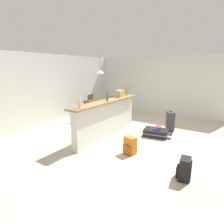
{
  "coord_description": "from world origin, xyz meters",
  "views": [
    {
      "loc": [
        -4.89,
        -2.59,
        2.0
      ],
      "look_at": [
        -0.29,
        0.42,
        0.69
      ],
      "focal_mm": 29.48,
      "sensor_mm": 36.0,
      "label": 1
    }
  ],
  "objects_px": {
    "bottle_white": "(80,102)",
    "backpack_black": "(184,169)",
    "book_stack": "(157,128)",
    "dining_chair_near_partition": "(112,107)",
    "grocery_bag": "(120,94)",
    "bottle_amber": "(127,91)",
    "suitcase_upright_charcoal": "(170,121)",
    "bottle_green": "(107,96)",
    "suitcase_flat_black": "(156,133)",
    "backpack_orange": "(130,146)",
    "dining_table": "(100,103)",
    "dining_chair_far_side": "(89,104)",
    "pendant_lamp": "(100,71)"
  },
  "relations": [
    {
      "from": "bottle_white",
      "to": "backpack_black",
      "type": "bearing_deg",
      "value": -87.56
    },
    {
      "from": "backpack_black",
      "to": "book_stack",
      "type": "relative_size",
      "value": 1.38
    },
    {
      "from": "dining_chair_near_partition",
      "to": "bottle_white",
      "type": "bearing_deg",
      "value": -162.34
    },
    {
      "from": "grocery_bag",
      "to": "backpack_black",
      "type": "distance_m",
      "value": 3.27
    },
    {
      "from": "bottle_amber",
      "to": "suitcase_upright_charcoal",
      "type": "height_order",
      "value": "bottle_amber"
    },
    {
      "from": "bottle_amber",
      "to": "backpack_black",
      "type": "height_order",
      "value": "bottle_amber"
    },
    {
      "from": "bottle_white",
      "to": "bottle_green",
      "type": "xyz_separation_m",
      "value": [
        1.17,
        0.01,
        0.01
      ]
    },
    {
      "from": "dining_chair_near_partition",
      "to": "suitcase_upright_charcoal",
      "type": "height_order",
      "value": "dining_chair_near_partition"
    },
    {
      "from": "bottle_green",
      "to": "suitcase_flat_black",
      "type": "distance_m",
      "value": 1.83
    },
    {
      "from": "grocery_bag",
      "to": "backpack_orange",
      "type": "relative_size",
      "value": 0.62
    },
    {
      "from": "bottle_green",
      "to": "book_stack",
      "type": "height_order",
      "value": "bottle_green"
    },
    {
      "from": "book_stack",
      "to": "dining_table",
      "type": "bearing_deg",
      "value": 75.05
    },
    {
      "from": "backpack_black",
      "to": "bottle_green",
      "type": "bearing_deg",
      "value": 66.36
    },
    {
      "from": "bottle_amber",
      "to": "backpack_orange",
      "type": "height_order",
      "value": "bottle_amber"
    },
    {
      "from": "dining_chair_far_side",
      "to": "pendant_lamp",
      "type": "distance_m",
      "value": 1.48
    },
    {
      "from": "suitcase_upright_charcoal",
      "to": "backpack_black",
      "type": "distance_m",
      "value": 2.82
    },
    {
      "from": "bottle_white",
      "to": "dining_chair_near_partition",
      "type": "xyz_separation_m",
      "value": [
        2.71,
        0.86,
        -0.7
      ]
    },
    {
      "from": "bottle_green",
      "to": "book_stack",
      "type": "relative_size",
      "value": 0.92
    },
    {
      "from": "bottle_green",
      "to": "suitcase_upright_charcoal",
      "type": "height_order",
      "value": "bottle_green"
    },
    {
      "from": "pendant_lamp",
      "to": "backpack_orange",
      "type": "height_order",
      "value": "pendant_lamp"
    },
    {
      "from": "bottle_amber",
      "to": "suitcase_flat_black",
      "type": "distance_m",
      "value": 1.77
    },
    {
      "from": "suitcase_upright_charcoal",
      "to": "backpack_black",
      "type": "height_order",
      "value": "suitcase_upright_charcoal"
    },
    {
      "from": "backpack_black",
      "to": "dining_table",
      "type": "bearing_deg",
      "value": 56.28
    },
    {
      "from": "grocery_bag",
      "to": "dining_table",
      "type": "relative_size",
      "value": 0.24
    },
    {
      "from": "bottle_green",
      "to": "grocery_bag",
      "type": "distance_m",
      "value": 0.81
    },
    {
      "from": "pendant_lamp",
      "to": "backpack_orange",
      "type": "xyz_separation_m",
      "value": [
        -2.28,
        -2.56,
        -1.67
      ]
    },
    {
      "from": "grocery_bag",
      "to": "backpack_orange",
      "type": "height_order",
      "value": "grocery_bag"
    },
    {
      "from": "bottle_amber",
      "to": "backpack_black",
      "type": "distance_m",
      "value": 3.57
    },
    {
      "from": "grocery_bag",
      "to": "dining_table",
      "type": "height_order",
      "value": "grocery_bag"
    },
    {
      "from": "grocery_bag",
      "to": "suitcase_upright_charcoal",
      "type": "xyz_separation_m",
      "value": [
        0.75,
        -1.47,
        -0.86
      ]
    },
    {
      "from": "dining_chair_far_side",
      "to": "backpack_black",
      "type": "xyz_separation_m",
      "value": [
        -2.6,
        -4.46,
        -0.31
      ]
    },
    {
      "from": "dining_table",
      "to": "dining_chair_far_side",
      "type": "height_order",
      "value": "dining_chair_far_side"
    },
    {
      "from": "dining_table",
      "to": "dining_chair_near_partition",
      "type": "bearing_deg",
      "value": -88.02
    },
    {
      "from": "backpack_orange",
      "to": "suitcase_upright_charcoal",
      "type": "distance_m",
      "value": 2.26
    },
    {
      "from": "dining_table",
      "to": "pendant_lamp",
      "type": "bearing_deg",
      "value": 7.56
    },
    {
      "from": "dining_chair_far_side",
      "to": "suitcase_upright_charcoal",
      "type": "height_order",
      "value": "dining_chair_far_side"
    },
    {
      "from": "bottle_white",
      "to": "backpack_black",
      "type": "distance_m",
      "value": 2.62
    },
    {
      "from": "grocery_bag",
      "to": "pendant_lamp",
      "type": "relative_size",
      "value": 0.35
    },
    {
      "from": "suitcase_flat_black",
      "to": "backpack_black",
      "type": "relative_size",
      "value": 2.08
    },
    {
      "from": "dining_table",
      "to": "dining_chair_near_partition",
      "type": "distance_m",
      "value": 0.6
    },
    {
      "from": "pendant_lamp",
      "to": "bottle_white",
      "type": "bearing_deg",
      "value": -152.17
    },
    {
      "from": "bottle_green",
      "to": "dining_chair_near_partition",
      "type": "distance_m",
      "value": 1.89
    },
    {
      "from": "bottle_green",
      "to": "grocery_bag",
      "type": "bearing_deg",
      "value": 4.43
    },
    {
      "from": "dining_chair_far_side",
      "to": "book_stack",
      "type": "relative_size",
      "value": 3.05
    },
    {
      "from": "dining_table",
      "to": "bottle_amber",
      "type": "bearing_deg",
      "value": -99.84
    },
    {
      "from": "bottle_white",
      "to": "bottle_amber",
      "type": "distance_m",
      "value": 2.45
    },
    {
      "from": "grocery_bag",
      "to": "suitcase_flat_black",
      "type": "xyz_separation_m",
      "value": [
        -0.03,
        -1.29,
        -1.08
      ]
    },
    {
      "from": "backpack_orange",
      "to": "suitcase_upright_charcoal",
      "type": "relative_size",
      "value": 0.63
    },
    {
      "from": "backpack_black",
      "to": "bottle_amber",
      "type": "bearing_deg",
      "value": 46.79
    },
    {
      "from": "dining_table",
      "to": "suitcase_flat_black",
      "type": "xyz_separation_m",
      "value": [
        -0.74,
        -2.66,
        -0.54
      ]
    }
  ]
}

